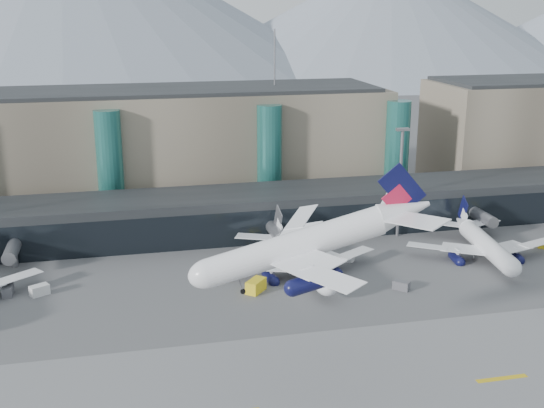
{
  "coord_description": "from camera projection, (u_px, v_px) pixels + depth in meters",
  "views": [
    {
      "loc": [
        -31.86,
        -93.38,
        52.31
      ],
      "look_at": [
        -3.74,
        32.0,
        14.56
      ],
      "focal_mm": 45.0,
      "sensor_mm": 36.0,
      "label": 1
    }
  ],
  "objects": [
    {
      "name": "terminal_main",
      "position": [
        148.0,
        147.0,
        183.51
      ],
      "size": [
        130.0,
        30.0,
        31.0
      ],
      "color": "gray",
      "rests_on": "ground"
    },
    {
      "name": "veh_e",
      "position": [
        544.0,
        245.0,
        151.91
      ],
      "size": [
        3.0,
        2.4,
        1.49
      ],
      "primitive_type": "cube",
      "rotation": [
        0.0,
        0.0,
        -0.41
      ],
      "color": "yellow",
      "rests_on": "ground"
    },
    {
      "name": "veh_b",
      "position": [
        266.0,
        251.0,
        148.24
      ],
      "size": [
        2.29,
        3.05,
        1.58
      ],
      "primitive_type": "cube",
      "rotation": [
        0.0,
        0.0,
        1.33
      ],
      "color": "yellow",
      "rests_on": "ground"
    },
    {
      "name": "runway_markings",
      "position": [
        372.0,
        395.0,
        94.8
      ],
      "size": [
        128.0,
        1.0,
        0.02
      ],
      "color": "gold",
      "rests_on": "ground"
    },
    {
      "name": "veh_a",
      "position": [
        39.0,
        290.0,
        127.28
      ],
      "size": [
        3.93,
        3.33,
        1.93
      ],
      "primitive_type": "cube",
      "rotation": [
        0.0,
        0.0,
        0.5
      ],
      "color": "silver",
      "rests_on": "ground"
    },
    {
      "name": "jet_parked_right",
      "position": [
        482.0,
        236.0,
        146.98
      ],
      "size": [
        34.25,
        34.32,
        11.13
      ],
      "rotation": [
        0.0,
        0.0,
        1.43
      ],
      "color": "white",
      "rests_on": "ground"
    },
    {
      "name": "concourse",
      "position": [
        264.0,
        212.0,
        161.49
      ],
      "size": [
        170.0,
        27.0,
        10.0
      ],
      "color": "black",
      "rests_on": "ground"
    },
    {
      "name": "veh_d",
      "position": [
        480.0,
        238.0,
        155.8
      ],
      "size": [
        2.91,
        3.49,
        1.76
      ],
      "primitive_type": "cube",
      "rotation": [
        0.0,
        0.0,
        1.08
      ],
      "color": "silver",
      "rests_on": "ground"
    },
    {
      "name": "lightmast_mid",
      "position": [
        400.0,
        176.0,
        156.02
      ],
      "size": [
        3.0,
        1.2,
        25.6
      ],
      "color": "slate",
      "rests_on": "ground"
    },
    {
      "name": "teal_towers",
      "position": [
        192.0,
        163.0,
        171.04
      ],
      "size": [
        116.4,
        19.4,
        46.0
      ],
      "color": "#266C66",
      "rests_on": "ground"
    },
    {
      "name": "runway_strip",
      "position": [
        372.0,
        395.0,
        94.8
      ],
      "size": [
        400.0,
        40.0,
        0.04
      ],
      "primitive_type": "cube",
      "color": "slate",
      "rests_on": "ground"
    },
    {
      "name": "veh_h",
      "position": [
        256.0,
        286.0,
        128.66
      ],
      "size": [
        4.56,
        4.79,
        2.4
      ],
      "primitive_type": "cube",
      "rotation": [
        0.0,
        0.0,
        0.87
      ],
      "color": "yellow",
      "rests_on": "ground"
    },
    {
      "name": "hero_jet",
      "position": [
        318.0,
        234.0,
        89.17
      ],
      "size": [
        34.25,
        34.51,
        11.17
      ],
      "rotation": [
        0.0,
        -0.28,
        -0.11
      ],
      "color": "white",
      "rests_on": "ground"
    },
    {
      "name": "veh_c",
      "position": [
        401.0,
        285.0,
        129.71
      ],
      "size": [
        3.34,
        3.29,
        1.71
      ],
      "primitive_type": "cube",
      "rotation": [
        0.0,
        0.0,
        -0.76
      ],
      "color": "#525257",
      "rests_on": "ground"
    },
    {
      "name": "veh_g",
      "position": [
        348.0,
        258.0,
        143.99
      ],
      "size": [
        2.8,
        2.78,
        1.45
      ],
      "primitive_type": "cube",
      "rotation": [
        0.0,
        0.0,
        -0.77
      ],
      "color": "silver",
      "rests_on": "ground"
    },
    {
      "name": "jet_parked_mid",
      "position": [
        297.0,
        250.0,
        138.33
      ],
      "size": [
        35.85,
        35.36,
        11.58
      ],
      "rotation": [
        0.0,
        0.0,
        1.66
      ],
      "color": "white",
      "rests_on": "ground"
    },
    {
      "name": "ground",
      "position": [
        339.0,
        345.0,
        108.85
      ],
      "size": [
        900.0,
        900.0,
        0.0
      ],
      "primitive_type": "plane",
      "color": "#515154",
      "rests_on": "ground"
    },
    {
      "name": "veh_f",
      "position": [
        8.0,
        291.0,
        127.14
      ],
      "size": [
        1.81,
        3.4,
        1.9
      ],
      "primitive_type": "cube",
      "rotation": [
        0.0,
        0.0,
        1.57
      ],
      "color": "#525257",
      "rests_on": "ground"
    },
    {
      "name": "mountain_ridge",
      "position": [
        187.0,
        14.0,
        455.06
      ],
      "size": [
        910.0,
        400.0,
        110.0
      ],
      "color": "gray",
      "rests_on": "ground"
    }
  ]
}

